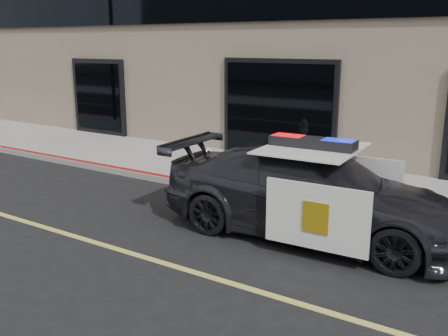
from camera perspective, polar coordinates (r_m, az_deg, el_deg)
The scene contains 4 objects.
ground at distance 8.20m, azimuth -10.23°, elevation -9.70°, with size 120.00×120.00×0.00m, color black.
sidewalk_n at distance 12.30m, azimuth 6.60°, elevation -1.10°, with size 60.00×3.50×0.15m, color gray.
police_car at distance 8.77m, azimuth 9.86°, elevation -2.68°, with size 2.68×5.47×1.73m.
fire_hydrant at distance 11.91m, azimuth -1.92°, elevation 0.54°, with size 0.33×0.46×0.72m.
Camera 1 is at (5.22, -5.42, 3.28)m, focal length 40.00 mm.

